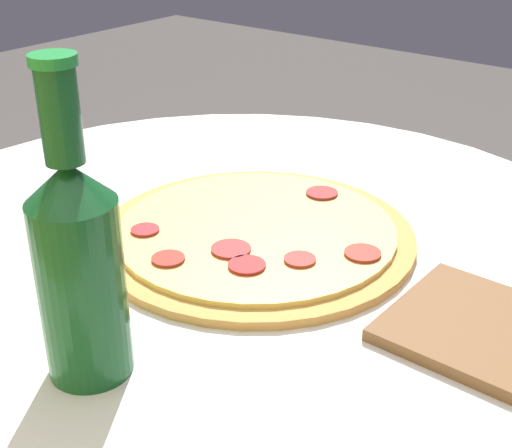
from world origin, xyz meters
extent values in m
cylinder|color=silver|center=(0.00, 0.00, 0.76)|extent=(0.93, 0.93, 0.02)
cylinder|color=#C68E47|center=(-0.02, -0.02, 0.78)|extent=(0.36, 0.36, 0.01)
cylinder|color=#EACC60|center=(-0.02, -0.02, 0.79)|extent=(0.32, 0.32, 0.01)
cylinder|color=maroon|center=(0.07, 0.07, 0.79)|extent=(0.03, 0.03, 0.00)
cylinder|color=maroon|center=(0.01, 0.10, 0.79)|extent=(0.04, 0.04, 0.00)
cylinder|color=maroon|center=(-0.07, 0.06, 0.79)|extent=(0.04, 0.04, 0.00)
cylinder|color=maroon|center=(-0.03, 0.04, 0.79)|extent=(0.04, 0.04, 0.00)
cylinder|color=maroon|center=(-0.03, -0.14, 0.79)|extent=(0.04, 0.04, 0.00)
cylinder|color=maroon|center=(-0.15, -0.04, 0.79)|extent=(0.04, 0.04, 0.00)
cylinder|color=maroon|center=(-0.10, 0.02, 0.79)|extent=(0.03, 0.03, 0.00)
cylinder|color=#144C23|center=(-0.05, 0.25, 0.85)|extent=(0.07, 0.07, 0.16)
cone|color=#144C23|center=(-0.05, 0.25, 0.95)|extent=(0.07, 0.07, 0.03)
cylinder|color=#144C23|center=(-0.05, 0.25, 1.00)|extent=(0.03, 0.03, 0.07)
cylinder|color=#1E8438|center=(-0.05, 0.25, 1.04)|extent=(0.03, 0.03, 0.01)
cube|color=brown|center=(-0.29, 0.00, 0.78)|extent=(0.16, 0.16, 0.01)
camera|label=1|loc=(-0.46, 0.55, 1.16)|focal=50.00mm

